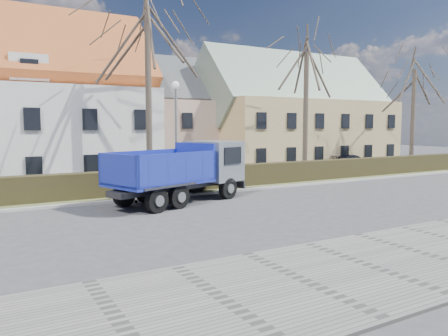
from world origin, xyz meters
TOP-DOWN VIEW (x-y plane):
  - ground at (0.00, 0.00)m, footprint 120.00×120.00m
  - sidewalk_near at (0.00, -8.50)m, footprint 80.00×5.00m
  - curb_far at (0.00, 4.60)m, footprint 80.00×0.30m
  - grass_strip at (0.00, 6.20)m, footprint 80.00×3.00m
  - hedge at (0.00, 6.00)m, footprint 60.00×0.90m
  - building_pink at (4.00, 20.00)m, footprint 10.80×8.80m
  - building_yellow at (16.00, 17.00)m, footprint 18.80×10.80m
  - tree_1 at (-2.00, 8.50)m, footprint 9.20×9.20m
  - tree_2 at (10.00, 8.50)m, footprint 8.00×8.00m
  - tree_3 at (22.00, 8.50)m, footprint 7.60×7.60m
  - dump_truck at (-2.77, 2.92)m, footprint 8.06×5.19m
  - streetlight at (-0.91, 7.00)m, footprint 0.49×0.49m
  - cart_frame at (-4.83, 3.85)m, footprint 0.81×0.53m
  - parked_car_b at (18.00, 11.45)m, footprint 3.97×1.66m

SIDE VIEW (x-z plane):
  - ground at x=0.00m, z-range 0.00..0.00m
  - sidewalk_near at x=0.00m, z-range 0.00..0.08m
  - grass_strip at x=0.00m, z-range 0.00..0.10m
  - curb_far at x=0.00m, z-range 0.00..0.12m
  - cart_frame at x=-4.83m, z-range 0.00..0.69m
  - parked_car_b at x=18.00m, z-range 0.00..1.14m
  - hedge at x=0.00m, z-range 0.00..1.30m
  - dump_truck at x=-2.77m, z-range 0.00..3.02m
  - streetlight at x=-0.91m, z-range 0.00..6.33m
  - building_pink at x=4.00m, z-range 0.00..8.00m
  - building_yellow at x=16.00m, z-range 0.00..8.50m
  - tree_3 at x=22.00m, z-range 0.00..10.45m
  - tree_2 at x=10.00m, z-range 0.00..11.00m
  - tree_1 at x=-2.00m, z-range 0.00..12.65m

